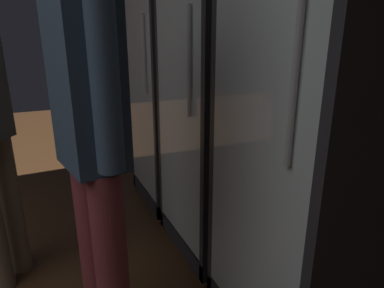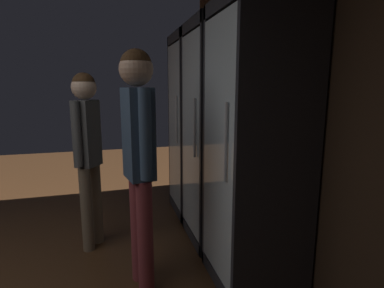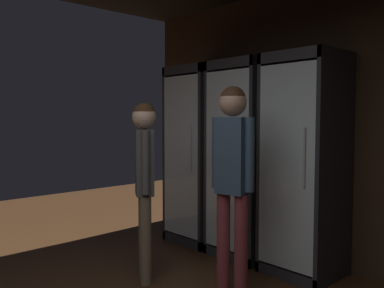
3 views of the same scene
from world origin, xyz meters
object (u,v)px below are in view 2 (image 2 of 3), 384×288
(cooler_far_left, at_px, (203,128))
(shopper_near, at_px, (139,146))
(cooler_center, at_px, (261,152))
(shopper_far, at_px, (87,142))
(cooler_left, at_px, (225,137))

(cooler_far_left, height_order, shopper_near, cooler_far_left)
(cooler_far_left, xyz_separation_m, cooler_center, (1.41, 0.00, -0.00))
(cooler_center, relative_size, shopper_far, 1.29)
(cooler_far_left, distance_m, cooler_left, 0.71)
(shopper_far, bearing_deg, cooler_left, 83.18)
(shopper_near, bearing_deg, cooler_center, 79.61)
(shopper_far, bearing_deg, cooler_far_left, 114.17)
(shopper_near, distance_m, shopper_far, 0.80)
(shopper_near, bearing_deg, cooler_far_left, 145.58)
(shopper_near, bearing_deg, cooler_left, 122.52)
(cooler_center, distance_m, shopper_near, 0.88)
(cooler_left, height_order, shopper_far, cooler_left)
(cooler_far_left, distance_m, shopper_far, 1.36)
(cooler_far_left, xyz_separation_m, shopper_near, (1.25, -0.86, 0.06))
(cooler_center, height_order, shopper_near, cooler_center)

